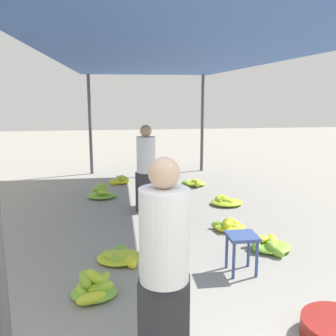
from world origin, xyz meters
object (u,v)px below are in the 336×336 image
at_px(banana_pile_left_0, 93,288).
at_px(banana_pile_right_0, 195,183).
at_px(banana_pile_left_2, 102,193).
at_px(shopper_walking_mid, 146,167).
at_px(vendor_foreground, 164,268).
at_px(banana_pile_left_1, 119,257).
at_px(banana_pile_left_3, 121,180).
at_px(crate_near, 148,203).
at_px(banana_pile_right_2, 229,226).
at_px(banana_pile_right_3, 225,201).
at_px(stool, 242,242).
at_px(banana_pile_right_1, 269,245).

xyz_separation_m(banana_pile_left_0, banana_pile_right_0, (2.01, 4.51, -0.03)).
relative_size(banana_pile_left_2, shopper_walking_mid, 0.41).
xyz_separation_m(vendor_foreground, banana_pile_left_2, (-0.64, 4.97, -0.76)).
bearing_deg(banana_pile_left_1, banana_pile_left_2, 96.16).
relative_size(vendor_foreground, banana_pile_left_0, 3.07).
bearing_deg(banana_pile_left_3, banana_pile_left_0, -94.01).
xyz_separation_m(vendor_foreground, crate_near, (0.23, 4.15, -0.77)).
bearing_deg(banana_pile_right_2, banana_pile_right_3, 75.75).
xyz_separation_m(stool, banana_pile_left_2, (-1.74, 3.48, -0.28)).
bearing_deg(stool, vendor_foreground, -126.40).
bearing_deg(banana_pile_left_2, banana_pile_left_3, 71.44).
bearing_deg(banana_pile_right_3, banana_pile_right_1, -90.43).
height_order(banana_pile_left_1, banana_pile_left_2, banana_pile_left_2).
relative_size(banana_pile_right_0, banana_pile_right_3, 0.98).
distance_m(vendor_foreground, stool, 1.92).
bearing_deg(banana_pile_left_3, banana_pile_right_3, -46.02).
relative_size(banana_pile_left_3, shopper_walking_mid, 0.34).
xyz_separation_m(banana_pile_left_1, crate_near, (0.54, 2.17, 0.02)).
height_order(banana_pile_left_0, banana_pile_right_3, banana_pile_left_0).
relative_size(banana_pile_left_3, banana_pile_right_2, 1.01).
distance_m(banana_pile_left_0, banana_pile_right_1, 2.43).
distance_m(banana_pile_left_0, banana_pile_right_3, 3.75).
relative_size(stool, banana_pile_left_1, 0.70).
bearing_deg(crate_near, shopper_walking_mid, -101.29).
bearing_deg(banana_pile_right_1, banana_pile_right_0, 94.01).
xyz_separation_m(stool, banana_pile_left_3, (-1.34, 4.66, -0.30)).
distance_m(banana_pile_right_2, crate_near, 1.73).
height_order(banana_pile_left_1, banana_pile_right_1, banana_pile_right_1).
bearing_deg(banana_pile_left_0, banana_pile_right_1, 21.07).
distance_m(stool, banana_pile_right_0, 4.21).
bearing_deg(banana_pile_right_3, banana_pile_right_2, -104.25).
height_order(stool, banana_pile_left_1, stool).
relative_size(banana_pile_left_1, banana_pile_right_0, 1.15).
xyz_separation_m(banana_pile_right_2, banana_pile_right_3, (0.33, 1.30, -0.01)).
distance_m(banana_pile_left_0, shopper_walking_mid, 2.97).
height_order(vendor_foreground, banana_pile_right_1, vendor_foreground).
distance_m(banana_pile_left_0, banana_pile_left_2, 3.80).
bearing_deg(banana_pile_left_1, shopper_walking_mid, 75.70).
xyz_separation_m(banana_pile_right_1, shopper_walking_mid, (-1.49, 1.90, 0.72)).
relative_size(stool, banana_pile_right_1, 0.82).
bearing_deg(stool, shopper_walking_mid, 110.31).
height_order(banana_pile_left_3, banana_pile_right_0, banana_pile_left_3).
distance_m(stool, banana_pile_left_3, 4.86).
height_order(banana_pile_right_0, crate_near, same).
distance_m(stool, banana_pile_left_1, 1.53).
distance_m(banana_pile_left_1, banana_pile_right_3, 2.96).
xyz_separation_m(banana_pile_left_0, shopper_walking_mid, (0.78, 2.77, 0.70)).
distance_m(banana_pile_left_2, shopper_walking_mid, 1.49).
bearing_deg(banana_pile_right_3, banana_pile_right_0, 100.02).
distance_m(vendor_foreground, banana_pile_left_2, 5.07).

